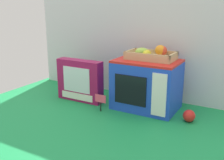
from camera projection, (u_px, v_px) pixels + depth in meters
The scene contains 7 objects.
ground_plane at pixel (123, 107), 1.64m from camera, with size 1.70×1.70×0.00m, color #198C47.
display_back_panel at pixel (142, 37), 1.75m from camera, with size 1.61×0.03×0.79m, color silver.
toy_microwave at pixel (147, 84), 1.59m from camera, with size 0.36×0.26×0.29m.
food_groups_crate at pixel (152, 55), 1.56m from camera, with size 0.27×0.16×0.08m.
cookie_set_box at pixel (80, 81), 1.72m from camera, with size 0.31×0.08×0.26m.
price_sign at pixel (100, 100), 1.56m from camera, with size 0.07×0.01×0.10m.
loose_toy_apple at pixel (189, 116), 1.43m from camera, with size 0.07×0.07×0.07m, color red.
Camera 1 is at (0.70, -1.37, 0.61)m, focal length 43.63 mm.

